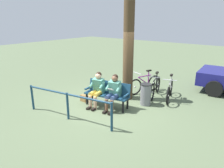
% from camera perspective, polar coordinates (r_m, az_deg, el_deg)
% --- Properties ---
extents(ground_plane, '(40.00, 40.00, 0.00)m').
position_cam_1_polar(ground_plane, '(7.44, -1.28, -5.97)').
color(ground_plane, '#566647').
extents(bench, '(1.66, 0.74, 0.87)m').
position_cam_1_polar(bench, '(7.28, -1.16, -2.22)').
color(bench, navy).
rests_on(bench, ground).
extents(person_reading, '(0.53, 0.81, 1.20)m').
position_cam_1_polar(person_reading, '(6.95, 0.41, -1.82)').
color(person_reading, '#4C8C7A').
rests_on(person_reading, ground).
extents(person_companion, '(0.53, 0.81, 1.20)m').
position_cam_1_polar(person_companion, '(7.26, -4.03, -1.01)').
color(person_companion, '#4C8C7A').
rests_on(person_companion, ground).
extents(handbag, '(0.31, 0.15, 0.24)m').
position_cam_1_polar(handbag, '(7.86, -7.58, -3.87)').
color(handbag, olive).
rests_on(handbag, ground).
extents(tree_trunk, '(0.38, 0.38, 3.54)m').
position_cam_1_polar(tree_trunk, '(7.70, 4.45, 8.54)').
color(tree_trunk, '#4C3823').
rests_on(tree_trunk, ground).
extents(litter_bin, '(0.39, 0.39, 0.77)m').
position_cam_1_polar(litter_bin, '(7.51, 9.12, -2.78)').
color(litter_bin, slate).
rests_on(litter_bin, ground).
extents(bicycle_blue, '(0.64, 1.62, 0.94)m').
position_cam_1_polar(bicycle_blue, '(8.18, 15.41, -1.69)').
color(bicycle_blue, black).
rests_on(bicycle_blue, ground).
extents(bicycle_purple, '(0.58, 1.64, 0.94)m').
position_cam_1_polar(bicycle_purple, '(8.41, 11.66, -0.87)').
color(bicycle_purple, black).
rests_on(bicycle_purple, ground).
extents(bicycle_orange, '(0.66, 1.61, 0.94)m').
position_cam_1_polar(bicycle_orange, '(8.72, 8.90, -0.05)').
color(bicycle_orange, black).
rests_on(bicycle_orange, ground).
extents(railing_fence, '(3.04, 0.60, 0.85)m').
position_cam_1_polar(railing_fence, '(6.44, -12.02, -4.54)').
color(railing_fence, navy).
rests_on(railing_fence, ground).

